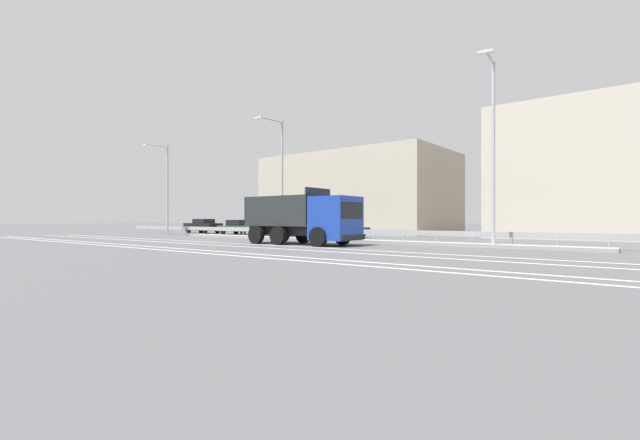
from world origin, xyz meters
TOP-DOWN VIEW (x-y plane):
  - ground_plane at (0.00, 0.00)m, footprint 320.00×320.00m
  - lane_strip_0 at (0.24, -3.40)m, footprint 55.14×0.16m
  - lane_strip_1 at (0.24, -5.16)m, footprint 55.14×0.16m
  - lane_strip_2 at (0.24, -8.10)m, footprint 55.14×0.16m
  - lane_strip_3 at (0.24, -9.15)m, footprint 55.14×0.16m
  - median_island at (0.00, 2.23)m, footprint 30.33×1.10m
  - median_guardrail at (-0.00, 3.58)m, footprint 55.14×0.09m
  - dump_truck at (1.27, -1.57)m, footprint 7.22×2.81m
  - median_road_sign at (-2.15, 2.23)m, footprint 0.78×0.16m
  - street_lamp_0 at (-19.52, 2.05)m, footprint 0.71×2.31m
  - street_lamp_1 at (-4.81, 2.01)m, footprint 0.71×2.37m
  - street_lamp_2 at (9.92, 2.02)m, footprint 0.72×2.18m
  - parked_car_0 at (-21.11, 7.41)m, footprint 4.60×1.80m
  - parked_car_1 at (-15.52, 7.50)m, footprint 4.50×2.04m
  - parked_car_2 at (-9.48, 7.05)m, footprint 4.55×1.96m
  - parked_car_3 at (-3.07, 7.38)m, footprint 4.14×2.23m
  - background_building_0 at (-9.52, 19.55)m, footprint 19.56×11.78m
  - background_building_1 at (14.09, 18.66)m, footprint 16.65×10.60m

SIDE VIEW (x-z plane):
  - ground_plane at x=0.00m, z-range 0.00..0.00m
  - lane_strip_0 at x=0.24m, z-range 0.00..0.01m
  - lane_strip_1 at x=0.24m, z-range 0.00..0.01m
  - lane_strip_2 at x=0.24m, z-range 0.00..0.01m
  - lane_strip_3 at x=0.24m, z-range 0.00..0.01m
  - median_island at x=0.00m, z-range 0.00..0.18m
  - median_guardrail at x=0.00m, z-range 0.18..0.96m
  - parked_car_3 at x=-3.07m, z-range 0.03..1.25m
  - parked_car_2 at x=-9.48m, z-range 0.01..1.36m
  - parked_car_1 at x=-15.52m, z-range 0.00..1.41m
  - parked_car_0 at x=-21.11m, z-range 0.02..1.52m
  - dump_truck at x=1.27m, z-range -0.28..2.91m
  - median_road_sign at x=-2.15m, z-range 0.09..2.70m
  - background_building_0 at x=-9.52m, z-range 0.00..8.41m
  - street_lamp_0 at x=-19.52m, z-range 0.49..8.86m
  - street_lamp_1 at x=-4.81m, z-range 0.50..9.12m
  - background_building_1 at x=14.09m, z-range 0.00..10.10m
  - street_lamp_2 at x=9.92m, z-range 0.48..10.00m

